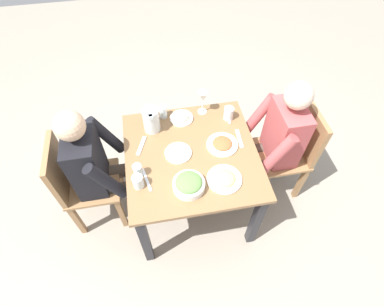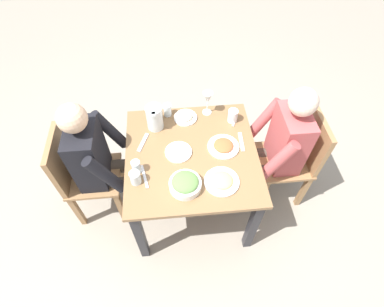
{
  "view_description": "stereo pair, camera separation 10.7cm",
  "coord_description": "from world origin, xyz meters",
  "px_view_note": "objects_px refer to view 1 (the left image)",
  "views": [
    {
      "loc": [
        -1.24,
        0.22,
        2.37
      ],
      "look_at": [
        -0.01,
        -0.0,
        0.74
      ],
      "focal_mm": 28.0,
      "sensor_mm": 36.0,
      "label": 1
    },
    {
      "loc": [
        -1.25,
        0.12,
        2.37
      ],
      "look_at": [
        -0.01,
        -0.0,
        0.74
      ],
      "focal_mm": 28.0,
      "sensor_mm": 36.0,
      "label": 2
    }
  ],
  "objects_px": {
    "dining_table": "(191,163)",
    "diner_near": "(271,140)",
    "salad_bowl": "(189,184)",
    "plate_rice_curry": "(222,144)",
    "water_glass_near_left": "(138,171)",
    "chair_near": "(292,149)",
    "plate_fries": "(224,179)",
    "water_glass_far_left": "(229,113)",
    "diner_far": "(102,166)",
    "water_glass_by_pitcher": "(138,182)",
    "plate_yoghurt": "(178,152)",
    "chair_far": "(79,181)",
    "wine_glass": "(203,98)",
    "water_glass_far_right": "(163,112)",
    "plate_beans": "(182,118)",
    "water_pitcher": "(151,120)"
  },
  "relations": [
    {
      "from": "dining_table",
      "to": "diner_near",
      "type": "distance_m",
      "value": 0.64
    },
    {
      "from": "plate_yoghurt",
      "to": "water_glass_far_right",
      "type": "height_order",
      "value": "water_glass_far_right"
    },
    {
      "from": "diner_near",
      "to": "chair_near",
      "type": "bearing_deg",
      "value": -90.0
    },
    {
      "from": "chair_far",
      "to": "plate_fries",
      "type": "height_order",
      "value": "chair_far"
    },
    {
      "from": "water_pitcher",
      "to": "plate_rice_curry",
      "type": "bearing_deg",
      "value": -117.59
    },
    {
      "from": "chair_near",
      "to": "diner_far",
      "type": "height_order",
      "value": "diner_far"
    },
    {
      "from": "plate_yoghurt",
      "to": "plate_fries",
      "type": "bearing_deg",
      "value": -135.45
    },
    {
      "from": "plate_beans",
      "to": "water_glass_far_left",
      "type": "height_order",
      "value": "water_glass_far_left"
    },
    {
      "from": "chair_near",
      "to": "water_glass_by_pitcher",
      "type": "bearing_deg",
      "value": 102.81
    },
    {
      "from": "chair_far",
      "to": "wine_glass",
      "type": "xyz_separation_m",
      "value": [
        0.31,
        -0.99,
        0.38
      ]
    },
    {
      "from": "chair_far",
      "to": "water_glass_far_left",
      "type": "relative_size",
      "value": 8.54
    },
    {
      "from": "plate_beans",
      "to": "water_glass_by_pitcher",
      "type": "bearing_deg",
      "value": 145.83
    },
    {
      "from": "wine_glass",
      "to": "chair_far",
      "type": "bearing_deg",
      "value": 107.47
    },
    {
      "from": "salad_bowl",
      "to": "water_glass_near_left",
      "type": "height_order",
      "value": "water_glass_near_left"
    },
    {
      "from": "diner_far",
      "to": "dining_table",
      "type": "bearing_deg",
      "value": -96.93
    },
    {
      "from": "plate_rice_curry",
      "to": "water_glass_by_pitcher",
      "type": "xyz_separation_m",
      "value": [
        -0.23,
        0.6,
        0.03
      ]
    },
    {
      "from": "salad_bowl",
      "to": "water_pitcher",
      "type": "bearing_deg",
      "value": 17.95
    },
    {
      "from": "water_glass_far_left",
      "to": "chair_near",
      "type": "bearing_deg",
      "value": -112.26
    },
    {
      "from": "plate_rice_curry",
      "to": "water_glass_far_left",
      "type": "height_order",
      "value": "water_glass_far_left"
    },
    {
      "from": "chair_far",
      "to": "plate_fries",
      "type": "relative_size",
      "value": 3.79
    },
    {
      "from": "chair_far",
      "to": "water_glass_far_right",
      "type": "relative_size",
      "value": 8.64
    },
    {
      "from": "water_glass_far_left",
      "to": "plate_fries",
      "type": "bearing_deg",
      "value": 162.95
    },
    {
      "from": "diner_far",
      "to": "plate_fries",
      "type": "distance_m",
      "value": 0.87
    },
    {
      "from": "diner_far",
      "to": "plate_beans",
      "type": "bearing_deg",
      "value": -66.73
    },
    {
      "from": "diner_far",
      "to": "chair_far",
      "type": "bearing_deg",
      "value": 90.0
    },
    {
      "from": "chair_near",
      "to": "plate_rice_curry",
      "type": "bearing_deg",
      "value": 94.47
    },
    {
      "from": "water_pitcher",
      "to": "plate_yoghurt",
      "type": "relative_size",
      "value": 1.02
    },
    {
      "from": "water_glass_far_right",
      "to": "plate_rice_curry",
      "type": "bearing_deg",
      "value": -133.79
    },
    {
      "from": "plate_fries",
      "to": "chair_far",
      "type": "bearing_deg",
      "value": 72.01
    },
    {
      "from": "water_glass_near_left",
      "to": "dining_table",
      "type": "bearing_deg",
      "value": -73.27
    },
    {
      "from": "water_glass_near_left",
      "to": "diner_far",
      "type": "bearing_deg",
      "value": 53.81
    },
    {
      "from": "plate_beans",
      "to": "water_glass_by_pitcher",
      "type": "xyz_separation_m",
      "value": [
        -0.53,
        0.36,
        0.03
      ]
    },
    {
      "from": "dining_table",
      "to": "water_glass_by_pitcher",
      "type": "bearing_deg",
      "value": 117.2
    },
    {
      "from": "water_pitcher",
      "to": "water_glass_by_pitcher",
      "type": "height_order",
      "value": "water_pitcher"
    },
    {
      "from": "plate_yoghurt",
      "to": "water_glass_far_right",
      "type": "xyz_separation_m",
      "value": [
        0.38,
        0.06,
        0.04
      ]
    },
    {
      "from": "chair_near",
      "to": "chair_far",
      "type": "xyz_separation_m",
      "value": [
        -0.0,
        1.67,
        0.0
      ]
    },
    {
      "from": "dining_table",
      "to": "plate_rice_curry",
      "type": "distance_m",
      "value": 0.27
    },
    {
      "from": "salad_bowl",
      "to": "plate_rice_curry",
      "type": "distance_m",
      "value": 0.42
    },
    {
      "from": "salad_bowl",
      "to": "plate_rice_curry",
      "type": "bearing_deg",
      "value": -44.45
    },
    {
      "from": "diner_far",
      "to": "water_glass_by_pitcher",
      "type": "bearing_deg",
      "value": -137.02
    },
    {
      "from": "plate_rice_curry",
      "to": "salad_bowl",
      "type": "bearing_deg",
      "value": 135.55
    },
    {
      "from": "diner_far",
      "to": "plate_beans",
      "type": "distance_m",
      "value": 0.68
    },
    {
      "from": "diner_far",
      "to": "salad_bowl",
      "type": "height_order",
      "value": "diner_far"
    },
    {
      "from": "plate_rice_curry",
      "to": "water_glass_by_pitcher",
      "type": "distance_m",
      "value": 0.65
    },
    {
      "from": "water_pitcher",
      "to": "plate_beans",
      "type": "relative_size",
      "value": 1.08
    },
    {
      "from": "chair_near",
      "to": "salad_bowl",
      "type": "distance_m",
      "value": 1.0
    },
    {
      "from": "water_pitcher",
      "to": "plate_yoghurt",
      "type": "height_order",
      "value": "water_pitcher"
    },
    {
      "from": "chair_near",
      "to": "plate_fries",
      "type": "xyz_separation_m",
      "value": [
        -0.33,
        0.66,
        0.25
      ]
    },
    {
      "from": "chair_far",
      "to": "diner_far",
      "type": "distance_m",
      "value": 0.25
    },
    {
      "from": "salad_bowl",
      "to": "plate_yoghurt",
      "type": "xyz_separation_m",
      "value": [
        0.28,
        0.02,
        -0.03
      ]
    }
  ]
}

